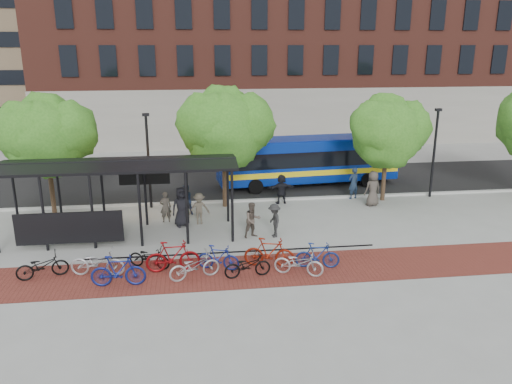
{
  "coord_description": "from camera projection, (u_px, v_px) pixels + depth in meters",
  "views": [
    {
      "loc": [
        -4.63,
        -22.75,
        8.51
      ],
      "look_at": [
        -1.65,
        0.45,
        1.6
      ],
      "focal_mm": 35.0,
      "sensor_mm": 36.0,
      "label": 1
    }
  ],
  "objects": [
    {
      "name": "building_brick",
      "position": [
        343.0,
        29.0,
        47.73
      ],
      "size": [
        55.0,
        14.0,
        20.0
      ],
      "primitive_type": "cube",
      "color": "brown",
      "rests_on": "ground"
    },
    {
      "name": "tree_c",
      "position": [
        389.0,
        129.0,
        27.4
      ],
      "size": [
        4.66,
        3.8,
        5.92
      ],
      "color": "#382619",
      "rests_on": "ground"
    },
    {
      "name": "bike_2",
      "position": [
        97.0,
        262.0,
        19.03
      ],
      "size": [
        2.17,
        1.03,
        1.09
      ],
      "primitive_type": "imported",
      "rotation": [
        0.0,
        0.0,
        1.42
      ],
      "color": "#AAAAAC",
      "rests_on": "ground"
    },
    {
      "name": "tree_a",
      "position": [
        47.0,
        133.0,
        25.15
      ],
      "size": [
        4.9,
        4.0,
        6.18
      ],
      "color": "#382619",
      "rests_on": "ground"
    },
    {
      "name": "lamp_post_right",
      "position": [
        434.0,
        150.0,
        28.36
      ],
      "size": [
        0.35,
        0.2,
        5.12
      ],
      "color": "black",
      "rests_on": "ground"
    },
    {
      "name": "brick_strip",
      "position": [
        265.0,
        270.0,
        19.61
      ],
      "size": [
        24.0,
        3.0,
        0.01
      ],
      "primitive_type": "cube",
      "color": "maroon",
      "rests_on": "ground"
    },
    {
      "name": "bike_4",
      "position": [
        149.0,
        257.0,
        19.71
      ],
      "size": [
        1.84,
        1.23,
        0.91
      ],
      "primitive_type": "imported",
      "rotation": [
        0.0,
        0.0,
        1.17
      ],
      "color": "black",
      "rests_on": "ground"
    },
    {
      "name": "bike_6",
      "position": [
        194.0,
        266.0,
        18.77
      ],
      "size": [
        2.08,
        1.23,
        1.03
      ],
      "primitive_type": "imported",
      "rotation": [
        0.0,
        0.0,
        1.87
      ],
      "color": "#A2A2A4",
      "rests_on": "ground"
    },
    {
      "name": "pedestrian_2",
      "position": [
        186.0,
        200.0,
        25.74
      ],
      "size": [
        1.0,
        0.97,
        1.63
      ],
      "primitive_type": "imported",
      "rotation": [
        0.0,
        0.0,
        3.77
      ],
      "color": "#1F2B48",
      "rests_on": "ground"
    },
    {
      "name": "tree_b",
      "position": [
        225.0,
        125.0,
        26.18
      ],
      "size": [
        5.15,
        4.2,
        6.47
      ],
      "color": "#382619",
      "rests_on": "ground"
    },
    {
      "name": "bike_11",
      "position": [
        317.0,
        255.0,
        19.69
      ],
      "size": [
        1.82,
        0.82,
        1.06
      ],
      "primitive_type": "imported",
      "rotation": [
        0.0,
        0.0,
        1.38
      ],
      "color": "navy",
      "rests_on": "ground"
    },
    {
      "name": "asphalt_street",
      "position": [
        266.0,
        182.0,
        32.22
      ],
      "size": [
        160.0,
        8.0,
        0.01
      ],
      "primitive_type": "cube",
      "color": "black",
      "rests_on": "ground"
    },
    {
      "name": "pedestrian_3",
      "position": [
        199.0,
        209.0,
        24.47
      ],
      "size": [
        1.08,
        0.69,
        1.58
      ],
      "primitive_type": "imported",
      "rotation": [
        0.0,
        0.0,
        0.1
      ],
      "color": "brown",
      "rests_on": "ground"
    },
    {
      "name": "bike_10",
      "position": [
        299.0,
        263.0,
        19.08
      ],
      "size": [
        2.03,
        1.33,
        1.01
      ],
      "primitive_type": "imported",
      "rotation": [
        0.0,
        0.0,
        1.19
      ],
      "color": "#ABAAAD",
      "rests_on": "ground"
    },
    {
      "name": "pedestrian_8",
      "position": [
        253.0,
        220.0,
        22.77
      ],
      "size": [
        0.98,
        0.87,
        1.66
      ],
      "primitive_type": "imported",
      "rotation": [
        0.0,
        0.0,
        0.35
      ],
      "color": "#51463C",
      "rests_on": "ground"
    },
    {
      "name": "pedestrian_6",
      "position": [
        373.0,
        189.0,
        27.23
      ],
      "size": [
        1.09,
        0.86,
        1.95
      ],
      "primitive_type": "imported",
      "rotation": [
        0.0,
        0.0,
        3.41
      ],
      "color": "#453E37",
      "rests_on": "ground"
    },
    {
      "name": "pedestrian_1",
      "position": [
        166.0,
        207.0,
        24.76
      ],
      "size": [
        0.63,
        0.47,
        1.56
      ],
      "primitive_type": "imported",
      "rotation": [
        0.0,
        0.0,
        3.33
      ],
      "color": "#443E37",
      "rests_on": "ground"
    },
    {
      "name": "bike_7",
      "position": [
        218.0,
        258.0,
        19.53
      ],
      "size": [
        1.76,
        1.0,
        1.02
      ],
      "primitive_type": "imported",
      "rotation": [
        0.0,
        0.0,
        1.24
      ],
      "color": "navy",
      "rests_on": "ground"
    },
    {
      "name": "pedestrian_5",
      "position": [
        281.0,
        189.0,
        27.66
      ],
      "size": [
        1.59,
        0.66,
        1.67
      ],
      "primitive_type": "imported",
      "rotation": [
        0.0,
        0.0,
        3.25
      ],
      "color": "black",
      "rests_on": "ground"
    },
    {
      "name": "bike_5",
      "position": [
        173.0,
        256.0,
        19.34
      ],
      "size": [
        2.12,
        0.67,
        1.26
      ],
      "primitive_type": "imported",
      "rotation": [
        0.0,
        0.0,
        1.61
      ],
      "color": "maroon",
      "rests_on": "ground"
    },
    {
      "name": "ground",
      "position": [
        290.0,
        224.0,
        24.62
      ],
      "size": [
        160.0,
        160.0,
        0.0
      ],
      "primitive_type": "plane",
      "color": "#9E9E99",
      "rests_on": "ground"
    },
    {
      "name": "bike_rack_rail",
      "position": [
        230.0,
        262.0,
        20.31
      ],
      "size": [
        12.0,
        0.05,
        0.95
      ],
      "primitive_type": "cube",
      "color": "black",
      "rests_on": "ground"
    },
    {
      "name": "bike_0",
      "position": [
        42.0,
        266.0,
        18.84
      ],
      "size": [
        1.99,
        1.15,
        0.99
      ],
      "primitive_type": "imported",
      "rotation": [
        0.0,
        0.0,
        1.85
      ],
      "color": "black",
      "rests_on": "ground"
    },
    {
      "name": "bike_8",
      "position": [
        247.0,
        265.0,
        18.92
      ],
      "size": [
        1.86,
        0.85,
        0.94
      ],
      "primitive_type": "imported",
      "rotation": [
        0.0,
        0.0,
        1.7
      ],
      "color": "black",
      "rests_on": "ground"
    },
    {
      "name": "pedestrian_9",
      "position": [
        274.0,
        220.0,
        22.84
      ],
      "size": [
        0.68,
        1.07,
        1.57
      ],
      "primitive_type": "imported",
      "rotation": [
        0.0,
        0.0,
        4.81
      ],
      "color": "#262626",
      "rests_on": "ground"
    },
    {
      "name": "lamp_post_left",
      "position": [
        148.0,
        158.0,
        26.41
      ],
      "size": [
        0.35,
        0.2,
        5.12
      ],
      "color": "black",
      "rests_on": "ground"
    },
    {
      "name": "pedestrian_0",
      "position": [
        182.0,
        207.0,
        24.14
      ],
      "size": [
        1.1,
        0.88,
        1.96
      ],
      "primitive_type": "imported",
      "rotation": [
        0.0,
        0.0,
        0.31
      ],
      "color": "black",
      "rests_on": "ground"
    },
    {
      "name": "bus_shelter",
      "position": [
        115.0,
        173.0,
        22.32
      ],
      "size": [
        10.6,
        3.07,
        3.6
      ],
      "color": "black",
      "rests_on": "ground"
    },
    {
      "name": "curb",
      "position": [
        277.0,
        199.0,
        28.4
      ],
      "size": [
        160.0,
        0.25,
        0.12
      ],
      "primitive_type": "cube",
      "color": "#B7B7B2",
      "rests_on": "ground"
    },
    {
      "name": "bus",
      "position": [
        308.0,
        158.0,
        31.03
      ],
      "size": [
        11.34,
        3.43,
        3.02
      ],
      "rotation": [
        0.0,
        0.0,
        0.09
      ],
      "color": "navy",
      "rests_on": "ground"
    },
    {
      "name": "bike_9",
      "position": [
        269.0,
        253.0,
        19.76
      ],
      "size": [
        2.11,
        1.09,
        1.22
      ],
      "primitive_type": "imported",
      "rotation": [
        0.0,
        0.0,
        1.3
      ],
      "color": "maroon",
      "rests_on": "ground"
    },
    {
      "name": "bike_3",
      "position": [
        118.0,
        271.0,
        18.16
      ],
      "size": [
        2.02,
        0.64,
        1.2
      ],
      "primitive_type": "imported",
      "rotation": [
        0.0,
        0.0,
        1.53
      ],
      "color": "navy",
      "rests_on": "ground"
    },
    {
      "name": "pedestrian_7",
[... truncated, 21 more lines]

